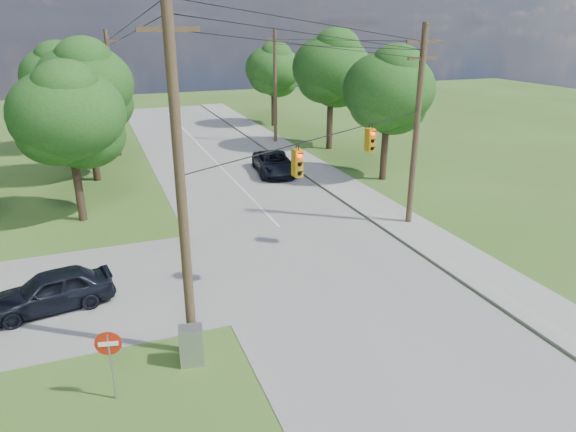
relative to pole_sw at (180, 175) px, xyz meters
name	(u,v)px	position (x,y,z in m)	size (l,w,h in m)	color
ground	(322,331)	(4.60, -0.40, -6.23)	(140.00, 140.00, 0.00)	#39561C
main_road	(316,265)	(6.60, 4.60, -6.21)	(10.00, 100.00, 0.03)	gray
sidewalk_east	(438,243)	(13.30, 4.60, -6.17)	(2.60, 100.00, 0.12)	#9F9D95
pole_sw	(180,175)	(0.00, 0.00, 0.00)	(2.00, 0.32, 12.00)	brown
pole_ne	(417,125)	(13.50, 7.60, -0.76)	(2.00, 0.32, 10.50)	brown
pole_north_e	(275,86)	(13.50, 29.60, -1.10)	(2.00, 0.32, 10.00)	brown
pole_north_w	(113,93)	(-0.40, 29.60, -1.10)	(2.00, 0.32, 10.00)	brown
power_lines	(259,50)	(6.10, 11.14, 2.93)	(13.93, 29.62, 4.93)	black
traffic_signals	(337,150)	(7.15, 4.03, -0.73)	(4.91, 3.27, 1.05)	#CA900B
tree_w_near	(68,115)	(-3.40, 14.60, -0.30)	(6.00, 6.00, 8.40)	#402C20
tree_w_mid	(85,85)	(-2.40, 22.60, 0.35)	(6.40, 6.40, 9.22)	#402C20
tree_w_far	(58,77)	(-4.40, 32.60, 0.02)	(6.00, 6.00, 8.73)	#402C20
tree_e_near	(388,90)	(16.60, 15.60, 0.02)	(6.20, 6.20, 8.81)	#402C20
tree_e_mid	(331,68)	(17.10, 25.60, 0.68)	(6.60, 6.60, 9.64)	#402C20
tree_e_far	(273,69)	(16.10, 37.60, -0.31)	(5.80, 5.80, 8.32)	#402C20
car_cross_dark	(51,290)	(-4.52, 4.73, -5.42)	(1.84, 4.57, 1.56)	black
car_main_north	(274,163)	(9.88, 19.70, -5.42)	(2.58, 5.59, 1.55)	black
control_cabinet	(191,346)	(-0.14, -0.62, -5.55)	(0.75, 0.54, 1.36)	#939599
do_not_enter_sign	(109,350)	(-2.60, -1.47, -4.54)	(0.76, 0.20, 2.30)	#939599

